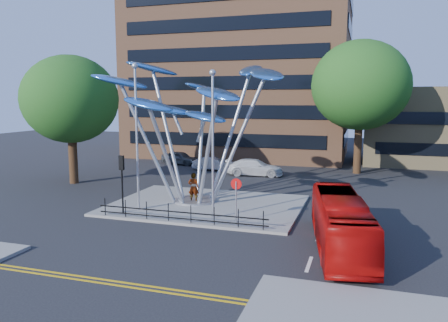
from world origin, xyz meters
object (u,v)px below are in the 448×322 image
(street_lamp_right, at_px, (213,131))
(parked_car_mid, at_px, (213,164))
(no_entry_sign_island, at_px, (236,193))
(parked_car_right, at_px, (255,167))
(street_lamp_left, at_px, (136,124))
(red_bus, at_px, (340,222))
(pedestrian, at_px, (194,188))
(traffic_light_island, at_px, (122,172))
(tree_left, at_px, (70,100))
(leaf_sculpture, at_px, (194,99))
(tree_right, at_px, (360,85))
(parked_car_left, at_px, (180,158))

(street_lamp_right, relative_size, parked_car_mid, 2.13)
(no_entry_sign_island, relative_size, parked_car_mid, 0.63)
(parked_car_mid, bearing_deg, parked_car_right, -112.46)
(street_lamp_left, height_order, red_bus, street_lamp_left)
(street_lamp_right, xyz_separation_m, pedestrian, (-2.44, 3.17, -3.96))
(red_bus, bearing_deg, traffic_light_island, 161.13)
(street_lamp_left, distance_m, red_bus, 13.15)
(traffic_light_island, bearing_deg, pedestrian, 50.22)
(tree_left, distance_m, leaf_sculpture, 12.38)
(street_lamp_left, bearing_deg, parked_car_right, 75.51)
(tree_left, distance_m, no_entry_sign_island, 18.35)
(street_lamp_left, height_order, traffic_light_island, street_lamp_left)
(tree_left, xyz_separation_m, leaf_sculpture, (11.93, -3.32, 0.08))
(parked_car_right, bearing_deg, parked_car_mid, 65.49)
(tree_right, relative_size, leaf_sculpture, 0.95)
(tree_left, bearing_deg, parked_car_mid, 47.36)
(street_lamp_right, distance_m, no_entry_sign_island, 3.64)
(pedestrian, height_order, parked_car_mid, pedestrian)
(red_bus, bearing_deg, street_lamp_right, 150.59)
(tree_right, xyz_separation_m, tree_left, (-22.00, -12.00, -1.24))
(parked_car_left, bearing_deg, parked_car_right, -103.90)
(leaf_sculpture, height_order, pedestrian, leaf_sculpture)
(tree_left, bearing_deg, leaf_sculpture, -15.55)
(traffic_light_island, bearing_deg, tree_left, 140.19)
(tree_right, height_order, parked_car_left, tree_right)
(no_entry_sign_island, height_order, parked_car_left, no_entry_sign_island)
(leaf_sculpture, height_order, parked_car_left, leaf_sculpture)
(street_lamp_left, height_order, parked_car_mid, street_lamp_left)
(tree_left, xyz_separation_m, parked_car_mid, (8.75, 9.50, -6.15))
(leaf_sculpture, height_order, parked_car_mid, leaf_sculpture)
(tree_left, bearing_deg, parked_car_right, 31.13)
(tree_right, relative_size, street_lamp_right, 1.46)
(leaf_sculpture, relative_size, no_entry_sign_island, 5.19)
(parked_car_left, bearing_deg, red_bus, -131.18)
(leaf_sculpture, xyz_separation_m, street_lamp_right, (2.57, -3.68, -1.78))
(red_bus, bearing_deg, parked_car_mid, 114.41)
(street_lamp_left, relative_size, traffic_light_island, 2.57)
(parked_car_right, bearing_deg, traffic_light_island, 158.61)
(street_lamp_right, xyz_separation_m, no_entry_sign_island, (1.50, -0.48, -3.28))
(leaf_sculpture, xyz_separation_m, street_lamp_left, (-2.43, -3.18, -1.52))
(street_lamp_right, distance_m, parked_car_mid, 18.03)
(no_entry_sign_island, bearing_deg, street_lamp_left, 171.39)
(tree_right, distance_m, street_lamp_right, 20.64)
(tree_right, xyz_separation_m, no_entry_sign_island, (-6.00, -19.48, -6.22))
(tree_right, distance_m, parked_car_left, 19.21)
(parked_car_left, height_order, parked_car_mid, parked_car_left)
(pedestrian, relative_size, parked_car_mid, 0.50)
(red_bus, height_order, parked_car_mid, red_bus)
(street_lamp_left, bearing_deg, tree_right, 55.95)
(leaf_sculpture, relative_size, street_lamp_left, 1.45)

